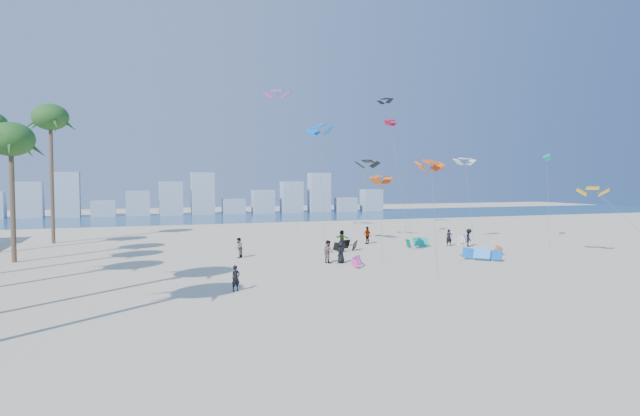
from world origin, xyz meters
name	(u,v)px	position (x,y,z in m)	size (l,w,h in m)	color
ground	(363,300)	(0.00, 0.00, 0.00)	(220.00, 220.00, 0.00)	beige
ocean	(202,218)	(0.00, 72.00, 0.01)	(220.00, 220.00, 0.00)	navy
kitesurfer_near	(236,278)	(-6.51, 4.92, 0.82)	(0.60, 0.39, 1.63)	black
kitesurfer_mid	(328,252)	(2.95, 13.84, 0.96)	(0.93, 0.72, 1.91)	gray
kitesurfers_far	(371,241)	(9.91, 20.26, 0.91)	(25.22, 12.87, 1.88)	black
grounded_kites	(429,248)	(14.09, 16.26, 0.47)	(19.79, 14.84, 1.06)	#F736BE
flying_kites	(384,135)	(13.08, 23.90, 11.76)	(29.08, 36.99, 18.68)	#FF530D
distant_skyline	(190,199)	(-1.19, 82.00, 3.09)	(85.00, 3.00, 8.40)	#9EADBF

